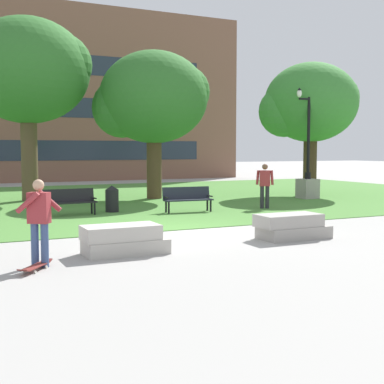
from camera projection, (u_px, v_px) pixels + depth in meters
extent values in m
plane|color=#A3A09B|center=(177.00, 231.00, 15.05)|extent=(140.00, 140.00, 0.00)
cube|color=#4C8438|center=(88.00, 200.00, 24.06)|extent=(40.00, 20.00, 0.02)
cube|color=#B2ADA3|center=(126.00, 247.00, 11.70)|extent=(1.80, 0.90, 0.32)
cube|color=#BBB6AB|center=(121.00, 232.00, 11.63)|extent=(1.66, 0.83, 0.32)
cube|color=#9E9991|center=(294.00, 232.00, 13.71)|extent=(1.80, 0.90, 0.32)
cube|color=#A6A098|center=(289.00, 220.00, 13.61)|extent=(1.66, 0.83, 0.32)
cylinder|color=#384C7A|center=(45.00, 245.00, 10.35)|extent=(0.15, 0.15, 0.86)
cylinder|color=#384C7A|center=(35.00, 245.00, 10.38)|extent=(0.15, 0.15, 0.86)
cube|color=maroon|center=(39.00, 208.00, 10.31)|extent=(0.47, 0.42, 0.60)
cylinder|color=maroon|center=(50.00, 201.00, 10.45)|extent=(0.46, 0.35, 0.44)
cylinder|color=maroon|center=(28.00, 202.00, 10.14)|extent=(0.46, 0.35, 0.44)
sphere|color=tan|center=(38.00, 185.00, 10.27)|extent=(0.22, 0.22, 0.22)
cube|color=maroon|center=(35.00, 266.00, 10.07)|extent=(0.64, 0.76, 0.02)
cube|color=maroon|center=(23.00, 270.00, 9.63)|extent=(0.23, 0.22, 0.06)
cube|color=maroon|center=(47.00, 260.00, 10.51)|extent=(0.23, 0.22, 0.06)
cylinder|color=silver|center=(35.00, 272.00, 9.84)|extent=(0.06, 0.06, 0.06)
cylinder|color=silver|center=(24.00, 272.00, 9.89)|extent=(0.06, 0.06, 0.06)
cylinder|color=silver|center=(46.00, 267.00, 10.27)|extent=(0.06, 0.06, 0.06)
cylinder|color=silver|center=(36.00, 266.00, 10.32)|extent=(0.06, 0.06, 0.06)
cube|color=black|center=(71.00, 203.00, 18.28)|extent=(1.82, 0.54, 0.05)
cube|color=black|center=(68.00, 195.00, 18.48)|extent=(1.80, 0.23, 0.46)
cube|color=black|center=(46.00, 200.00, 17.87)|extent=(0.08, 0.40, 0.04)
cube|color=black|center=(94.00, 198.00, 18.67)|extent=(0.08, 0.40, 0.04)
cylinder|color=black|center=(48.00, 211.00, 17.78)|extent=(0.07, 0.07, 0.41)
cylinder|color=black|center=(95.00, 209.00, 18.54)|extent=(0.07, 0.07, 0.41)
cylinder|color=black|center=(46.00, 210.00, 18.05)|extent=(0.07, 0.07, 0.41)
cylinder|color=black|center=(92.00, 208.00, 18.82)|extent=(0.07, 0.07, 0.41)
cube|color=#1E232D|center=(188.00, 200.00, 19.25)|extent=(1.83, 0.59, 0.05)
cube|color=#1E232D|center=(186.00, 193.00, 19.47)|extent=(1.80, 0.28, 0.46)
cube|color=black|center=(166.00, 197.00, 18.95)|extent=(0.09, 0.40, 0.04)
cube|color=black|center=(210.00, 196.00, 19.53)|extent=(0.09, 0.40, 0.04)
cylinder|color=black|center=(169.00, 208.00, 18.84)|extent=(0.07, 0.07, 0.41)
cylinder|color=black|center=(211.00, 206.00, 19.40)|extent=(0.07, 0.07, 0.41)
cylinder|color=black|center=(166.00, 207.00, 19.14)|extent=(0.07, 0.07, 0.41)
cylinder|color=black|center=(207.00, 205.00, 19.70)|extent=(0.07, 0.07, 0.41)
cube|color=gray|center=(308.00, 189.00, 24.67)|extent=(0.80, 0.80, 0.90)
cylinder|color=black|center=(308.00, 176.00, 24.62)|extent=(0.28, 0.28, 0.30)
cylinder|color=black|center=(308.00, 138.00, 24.49)|extent=(0.14, 0.14, 3.74)
cube|color=black|center=(309.00, 99.00, 24.34)|extent=(1.10, 0.08, 0.08)
ellipsoid|color=white|center=(299.00, 93.00, 24.09)|extent=(0.22, 0.22, 0.36)
cone|color=black|center=(299.00, 89.00, 24.07)|extent=(0.20, 0.20, 0.13)
ellipsoid|color=white|center=(319.00, 94.00, 24.56)|extent=(0.22, 0.22, 0.36)
cone|color=black|center=(319.00, 90.00, 24.54)|extent=(0.20, 0.20, 0.13)
cylinder|color=#42301E|center=(310.00, 161.00, 26.75)|extent=(0.67, 0.67, 3.32)
ellipsoid|color=#387F33|center=(311.00, 102.00, 26.51)|extent=(4.62, 4.62, 3.92)
sphere|color=#387F33|center=(284.00, 111.00, 26.42)|extent=(2.54, 2.54, 2.54)
sphere|color=#387F33|center=(336.00, 98.00, 26.57)|extent=(2.31, 2.31, 2.31)
cylinder|color=brown|center=(29.00, 153.00, 23.52)|extent=(0.71, 0.71, 4.20)
ellipsoid|color=#2D6B28|center=(27.00, 70.00, 23.24)|extent=(5.40, 5.40, 4.59)
sphere|color=#2D6B28|center=(61.00, 65.00, 23.30)|extent=(2.70, 2.70, 2.70)
cylinder|color=#4C3823|center=(154.00, 163.00, 24.53)|extent=(0.69, 0.69, 3.27)
ellipsoid|color=#2D6B28|center=(154.00, 97.00, 24.29)|extent=(4.93, 4.93, 4.19)
sphere|color=#2D6B28|center=(122.00, 108.00, 24.20)|extent=(2.71, 2.71, 2.71)
sphere|color=#2D6B28|center=(183.00, 92.00, 24.36)|extent=(2.46, 2.46, 2.46)
cylinder|color=black|center=(112.00, 201.00, 19.35)|extent=(0.48, 0.48, 0.80)
cone|color=black|center=(112.00, 188.00, 19.31)|extent=(0.49, 0.49, 0.16)
cylinder|color=#28282D|center=(262.00, 197.00, 20.47)|extent=(0.15, 0.15, 0.86)
cylinder|color=#28282D|center=(267.00, 197.00, 20.45)|extent=(0.15, 0.15, 0.86)
cube|color=maroon|center=(265.00, 178.00, 20.41)|extent=(0.47, 0.41, 0.60)
cylinder|color=maroon|center=(258.00, 178.00, 20.45)|extent=(0.17, 0.16, 0.56)
cylinder|color=maroon|center=(272.00, 178.00, 20.36)|extent=(0.17, 0.16, 0.56)
sphere|color=brown|center=(265.00, 167.00, 20.37)|extent=(0.22, 0.22, 0.22)
cube|color=brown|center=(56.00, 92.00, 37.28)|extent=(28.48, 1.00, 12.49)
cube|color=#232D3D|center=(59.00, 150.00, 37.14)|extent=(21.36, 0.03, 1.40)
cube|color=#232D3D|center=(58.00, 107.00, 36.90)|extent=(21.36, 0.03, 1.40)
cube|color=#232D3D|center=(57.00, 63.00, 36.66)|extent=(21.36, 0.03, 1.40)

